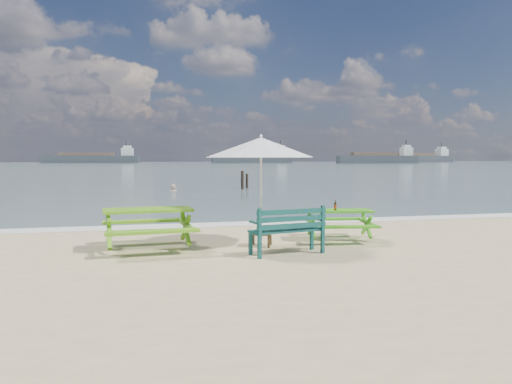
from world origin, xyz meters
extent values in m
plane|color=slate|center=(0.00, 85.00, 0.00)|extent=(300.00, 300.00, 0.00)
cube|color=silver|center=(0.00, 4.60, 0.01)|extent=(22.00, 0.90, 0.01)
cube|color=#5A9B17|center=(-2.47, 1.32, 0.80)|extent=(1.79, 0.95, 0.05)
cube|color=#5A9B17|center=(-2.53, 2.13, 0.48)|extent=(1.75, 0.44, 0.05)
cube|color=#5A9B17|center=(-2.40, 0.52, 0.48)|extent=(1.75, 0.44, 0.05)
cube|color=#5A9B17|center=(-2.47, 1.32, 0.37)|extent=(1.69, 1.10, 0.74)
cube|color=#3D9B17|center=(1.71, 1.47, 0.66)|extent=(1.52, 0.91, 0.04)
cube|color=#3D9B17|center=(1.83, 2.13, 0.39)|extent=(1.45, 0.50, 0.04)
cube|color=#3D9B17|center=(1.60, 0.81, 0.39)|extent=(1.45, 0.50, 0.04)
cube|color=#3D9B17|center=(1.71, 1.47, 0.30)|extent=(1.46, 1.03, 0.61)
cube|color=#0F3F3D|center=(0.10, 0.25, 0.45)|extent=(1.50, 0.69, 0.04)
cube|color=#0F3F3D|center=(0.14, 0.02, 0.70)|extent=(1.43, 0.30, 0.37)
cube|color=#0F3F3D|center=(0.10, 0.25, 0.23)|extent=(1.41, 0.73, 0.45)
cube|color=brown|center=(-0.18, 1.14, 0.27)|extent=(0.59, 0.59, 0.05)
cube|color=brown|center=(-0.18, 1.14, 0.13)|extent=(0.52, 0.52, 0.26)
cylinder|color=silver|center=(-0.18, 1.14, 1.10)|extent=(0.05, 0.05, 2.19)
cone|color=white|center=(-0.18, 1.14, 2.06)|extent=(2.96, 2.96, 0.41)
cylinder|color=brown|center=(1.57, 1.38, 0.76)|extent=(0.06, 0.06, 0.15)
cylinder|color=brown|center=(1.57, 1.38, 0.89)|extent=(0.03, 0.03, 0.07)
cylinder|color=#B42C14|center=(1.57, 1.38, 0.76)|extent=(0.06, 0.06, 0.06)
imported|color=tan|center=(-0.73, 18.56, -0.43)|extent=(0.61, 0.43, 1.60)
cylinder|color=black|center=(3.24, 19.01, 0.42)|extent=(0.17, 0.17, 1.25)
cylinder|color=black|center=(3.64, 19.61, 0.33)|extent=(0.15, 0.15, 1.06)
cube|color=#373B41|center=(28.87, 126.62, 1.00)|extent=(22.26, 4.81, 2.20)
cube|color=silver|center=(37.27, 126.31, 3.20)|extent=(2.76, 3.10, 2.20)
cube|color=#373B41|center=(60.96, 114.85, 1.00)|extent=(22.03, 6.42, 2.20)
cube|color=silver|center=(69.16, 113.93, 3.20)|extent=(2.93, 3.27, 2.20)
cube|color=#373B41|center=(84.85, 133.79, 1.00)|extent=(25.33, 7.17, 2.20)
cube|color=silver|center=(94.29, 135.00, 3.20)|extent=(3.36, 3.36, 2.20)
cube|color=#373B41|center=(-15.14, 140.64, 1.00)|extent=(27.31, 6.41, 2.20)
cube|color=silver|center=(-4.90, 139.71, 3.20)|extent=(3.50, 3.28, 2.20)
camera|label=1|loc=(-2.70, -8.84, 1.87)|focal=35.00mm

